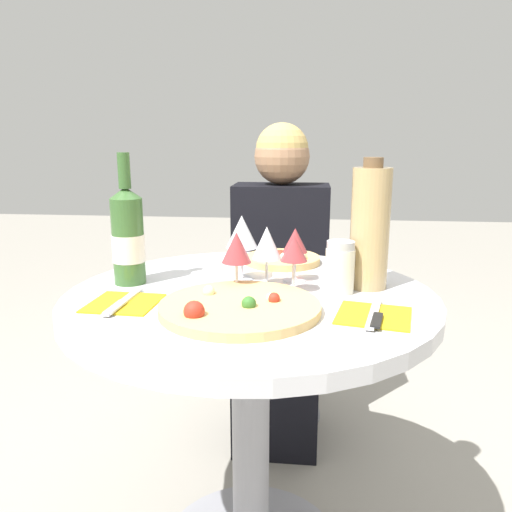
# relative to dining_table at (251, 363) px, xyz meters

# --- Properties ---
(dining_table) EXTENTS (0.90, 0.90, 0.76)m
(dining_table) POSITION_rel_dining_table_xyz_m (0.00, 0.00, 0.00)
(dining_table) COLOR gray
(dining_table) RESTS_ON ground_plane
(chair_behind_diner) EXTENTS (0.38, 0.38, 0.89)m
(chair_behind_diner) POSITION_rel_dining_table_xyz_m (0.03, 0.80, -0.15)
(chair_behind_diner) COLOR slate
(chair_behind_diner) RESTS_ON ground_plane
(seated_diner) EXTENTS (0.36, 0.43, 1.19)m
(seated_diner) POSITION_rel_dining_table_xyz_m (0.03, 0.66, -0.03)
(seated_diner) COLOR black
(seated_diner) RESTS_ON ground_plane
(pizza_large) EXTENTS (0.35, 0.35, 0.05)m
(pizza_large) POSITION_rel_dining_table_xyz_m (-0.01, -0.14, 0.20)
(pizza_large) COLOR #DBB26B
(pizza_large) RESTS_ON dining_table
(pizza_small_far) EXTENTS (0.23, 0.23, 0.05)m
(pizza_small_far) POSITION_rel_dining_table_xyz_m (0.07, 0.30, 0.20)
(pizza_small_far) COLOR #DBB26B
(pizza_small_far) RESTS_ON dining_table
(wine_bottle) EXTENTS (0.08, 0.08, 0.33)m
(wine_bottle) POSITION_rel_dining_table_xyz_m (-0.32, 0.05, 0.31)
(wine_bottle) COLOR #38602D
(wine_bottle) RESTS_ON dining_table
(tall_carafe) EXTENTS (0.09, 0.09, 0.32)m
(tall_carafe) POSITION_rel_dining_table_xyz_m (0.29, 0.08, 0.34)
(tall_carafe) COLOR tan
(tall_carafe) RESTS_ON dining_table
(sugar_shaker) EXTENTS (0.07, 0.07, 0.13)m
(sugar_shaker) POSITION_rel_dining_table_xyz_m (0.21, 0.02, 0.25)
(sugar_shaker) COLOR silver
(sugar_shaker) RESTS_ON dining_table
(wine_glass_front_right) EXTENTS (0.07, 0.07, 0.14)m
(wine_glass_front_right) POSITION_rel_dining_table_xyz_m (0.10, 0.01, 0.29)
(wine_glass_front_right) COLOR silver
(wine_glass_front_right) RESTS_ON dining_table
(wine_glass_front_left) EXTENTS (0.07, 0.07, 0.15)m
(wine_glass_front_left) POSITION_rel_dining_table_xyz_m (-0.04, 0.01, 0.29)
(wine_glass_front_left) COLOR silver
(wine_glass_front_left) RESTS_ON dining_table
(wine_glass_center) EXTENTS (0.07, 0.07, 0.15)m
(wine_glass_center) POSITION_rel_dining_table_xyz_m (0.03, 0.06, 0.29)
(wine_glass_center) COLOR silver
(wine_glass_center) RESTS_ON dining_table
(wine_glass_back_left) EXTENTS (0.08, 0.08, 0.17)m
(wine_glass_back_left) POSITION_rel_dining_table_xyz_m (-0.04, 0.11, 0.31)
(wine_glass_back_left) COLOR silver
(wine_glass_back_left) RESTS_ON dining_table
(wine_glass_back_right) EXTENTS (0.06, 0.06, 0.14)m
(wine_glass_back_right) POSITION_rel_dining_table_xyz_m (0.10, 0.11, 0.29)
(wine_glass_back_right) COLOR silver
(wine_glass_back_right) RESTS_ON dining_table
(place_setting_left) EXTENTS (0.16, 0.19, 0.01)m
(place_setting_left) POSITION_rel_dining_table_xyz_m (-0.27, -0.12, 0.19)
(place_setting_left) COLOR gold
(place_setting_left) RESTS_ON dining_table
(place_setting_right) EXTENTS (0.18, 0.19, 0.01)m
(place_setting_right) POSITION_rel_dining_table_xyz_m (0.28, -0.14, 0.19)
(place_setting_right) COLOR gold
(place_setting_right) RESTS_ON dining_table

